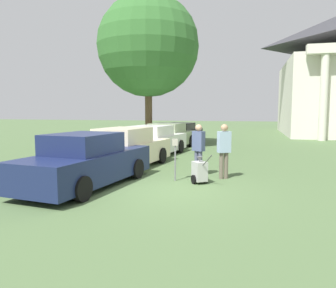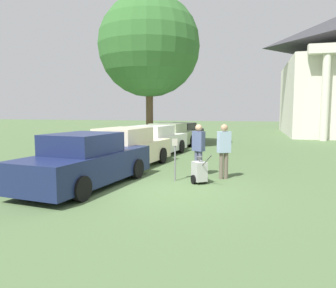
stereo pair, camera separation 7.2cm
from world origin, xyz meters
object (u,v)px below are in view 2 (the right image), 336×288
Objects in this scene: parked_car_sage at (169,137)px; equipment_cart at (199,171)px; parked_car_white at (153,142)px; parked_car_black at (182,133)px; parked_car_cream at (126,150)px; parking_meter at (175,152)px; person_supervisor at (224,148)px; person_worker at (198,146)px; parked_car_navy at (86,162)px.

equipment_cart is at bearing -62.44° from parked_car_sage.
parked_car_black is (0.00, 6.82, -0.06)m from parked_car_white.
parked_car_cream is 3.02m from parking_meter.
parked_car_black is 4.86× the size of equipment_cart.
person_supervisor is at bearing 17.85° from equipment_cart.
parked_car_sage is 8.95m from parking_meter.
parked_car_black is at bearing 97.32° from parked_car_cream.
parked_car_cream is 10.36m from parked_car_black.
person_worker is 0.95m from person_supervisor.
parked_car_black reaches higher than parking_meter.
parking_meter is (2.42, -1.80, 0.22)m from parked_car_cream.
person_worker is 1.39m from equipment_cart.
parked_car_cream is 3.12m from person_worker.
parked_car_cream is at bearing -44.83° from person_supervisor.
person_worker is at bearing -47.84° from parked_car_white.
parked_car_navy is 6.71m from parked_car_white.
parked_car_navy is 5.08× the size of equipment_cart.
equipment_cart is at bearing -24.15° from parked_car_cream.
parked_car_sage is 2.65× the size of person_supervisor.
parking_meter is at bearing 131.42° from equipment_cart.
person_supervisor is at bearing 35.39° from parked_car_navy.
parked_car_black is at bearing 97.32° from parked_car_navy.
person_supervisor is at bearing -63.81° from parked_car_black.
parked_car_navy is 9.98m from parked_car_sage.
parked_car_navy is 0.96× the size of parked_car_cream.
parked_car_white is at bearing -25.82° from person_worker.
equipment_cart is (3.24, -12.35, -0.27)m from parked_car_black.
equipment_cart is (0.83, -0.19, -0.56)m from parking_meter.
person_supervisor is (3.91, -1.08, 0.32)m from parked_car_cream.
person_worker is at bearing 65.14° from equipment_cart.
person_worker reaches higher than parked_car_white.
person_worker is 1.80× the size of equipment_cart.
person_supervisor is 1.83× the size of equipment_cart.
parked_car_navy is at bearing 164.16° from equipment_cart.
person_supervisor is (0.90, -0.30, 0.02)m from person_worker.
parked_car_white reaches higher than parked_car_sage.
parked_car_black is (0.00, 13.53, -0.07)m from parked_car_navy.
parked_car_cream reaches higher than parked_car_black.
parked_car_navy reaches higher than parked_car_black.
parked_car_cream is 3.87× the size of parking_meter.
parked_car_sage is 3.55m from parked_car_black.
parked_car_cream is 4.07m from person_supervisor.
parked_car_white is 5.28m from person_worker.
parked_car_cream reaches higher than parking_meter.
parking_meter is (2.42, -5.34, 0.24)m from parked_car_white.
parked_car_sage reaches higher than parked_car_black.
parked_car_cream reaches higher than parked_car_white.
parked_car_sage is at bearing -82.68° from parked_car_black.
person_supervisor is (3.91, -4.63, 0.34)m from parked_car_white.
parking_meter is (2.42, 1.37, 0.22)m from parked_car_navy.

